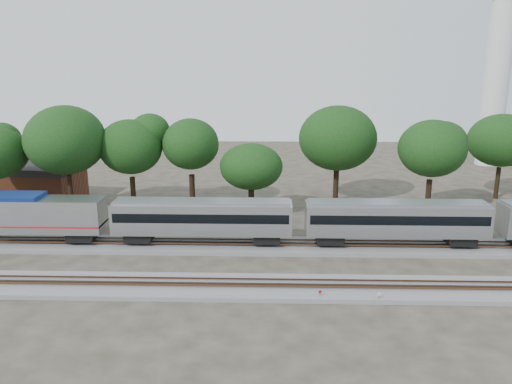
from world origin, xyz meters
TOP-DOWN VIEW (x-y plane):
  - ground at (0.00, 0.00)m, footprint 160.00×160.00m
  - track_far at (0.00, 6.00)m, footprint 160.00×5.00m
  - track_near at (0.00, -4.00)m, footprint 160.00×5.00m
  - train at (13.03, 6.00)m, footprint 95.88×3.31m
  - switch_stand_red at (4.07, -5.88)m, footprint 0.29×0.09m
  - switch_stand_white at (8.76, -6.18)m, footprint 0.29×0.09m
  - switch_lever at (6.86, -6.04)m, footprint 0.54×0.38m
  - brick_building at (-32.12, 24.00)m, footprint 11.37×8.71m
  - tree_1 at (-25.24, 17.23)m, footprint 9.74×9.74m
  - tree_2 at (-17.78, 18.99)m, footprint 8.61×8.61m
  - tree_3 at (-10.24, 19.94)m, footprint 8.86×8.86m
  - tree_4 at (-2.38, 17.29)m, footprint 6.47×6.47m
  - tree_5 at (9.09, 24.34)m, footprint 9.05×9.05m
  - tree_6 at (19.92, 18.28)m, footprint 8.70×8.70m
  - tree_7 at (32.24, 26.76)m, footprint 8.49×8.49m

SIDE VIEW (x-z plane):
  - ground at x=0.00m, z-range 0.00..0.00m
  - switch_lever at x=6.86m, z-range 0.00..0.30m
  - track_far at x=0.00m, z-range -0.16..0.57m
  - track_near at x=0.00m, z-range -0.16..0.57m
  - switch_stand_white at x=8.76m, z-range 0.13..1.04m
  - switch_stand_red at x=4.07m, z-range 0.13..1.04m
  - brick_building at x=-32.12m, z-range 0.02..5.07m
  - train at x=13.03m, z-range 0.92..5.80m
  - tree_4 at x=-2.38m, z-range 1.78..10.89m
  - tree_7 at x=32.24m, z-range 2.35..14.32m
  - tree_2 at x=-17.78m, z-range 2.38..14.52m
  - tree_6 at x=19.92m, z-range 2.41..14.68m
  - tree_3 at x=-10.24m, z-range 2.46..14.95m
  - tree_5 at x=9.09m, z-range 2.51..15.27m
  - tree_1 at x=-25.24m, z-range 2.70..16.43m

